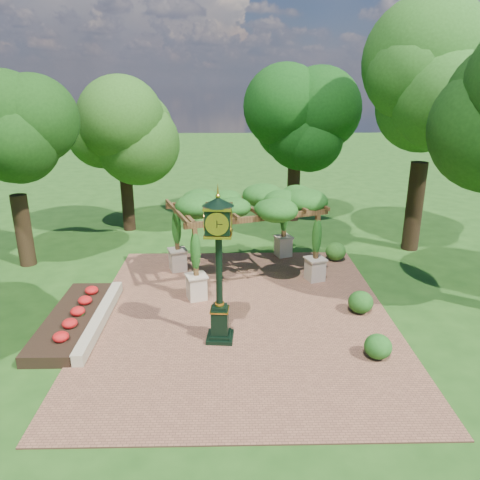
{
  "coord_description": "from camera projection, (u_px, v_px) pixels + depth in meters",
  "views": [
    {
      "loc": [
        -0.33,
        -13.18,
        7.54
      ],
      "look_at": [
        0.0,
        2.5,
        2.2
      ],
      "focal_mm": 35.0,
      "sensor_mm": 36.0,
      "label": 1
    }
  ],
  "objects": [
    {
      "name": "tree_east_far",
      "position": [
        429.0,
        87.0,
        19.84
      ],
      "size": [
        5.12,
        5.12,
        10.61
      ],
      "color": "black",
      "rests_on": "ground"
    },
    {
      "name": "pergola",
      "position": [
        245.0,
        207.0,
        18.18
      ],
      "size": [
        6.46,
        5.15,
        3.54
      ],
      "rotation": [
        0.0,
        0.0,
        0.34
      ],
      "color": "beige",
      "rests_on": "brick_plaza"
    },
    {
      "name": "pedestal_clock",
      "position": [
        219.0,
        257.0,
        13.47
      ],
      "size": [
        0.96,
        0.96,
        4.56
      ],
      "rotation": [
        0.0,
        0.0,
        -0.08
      ],
      "color": "black",
      "rests_on": "brick_plaza"
    },
    {
      "name": "flower_bed",
      "position": [
        73.0,
        320.0,
        15.21
      ],
      "size": [
        1.5,
        5.0,
        0.36
      ],
      "primitive_type": "cube",
      "color": "red",
      "rests_on": "ground"
    },
    {
      "name": "border_wall",
      "position": [
        100.0,
        319.0,
        15.22
      ],
      "size": [
        0.35,
        5.0,
        0.4
      ],
      "primitive_type": "cube",
      "color": "#C6B793",
      "rests_on": "ground"
    },
    {
      "name": "tree_north",
      "position": [
        296.0,
        126.0,
        25.16
      ],
      "size": [
        4.47,
        4.47,
        7.62
      ],
      "color": "#2F1F13",
      "rests_on": "ground"
    },
    {
      "name": "tree_west_far",
      "position": [
        122.0,
        129.0,
        23.38
      ],
      "size": [
        3.86,
        3.86,
        7.67
      ],
      "color": "black",
      "rests_on": "ground"
    },
    {
      "name": "shrub_back",
      "position": [
        336.0,
        251.0,
        20.55
      ],
      "size": [
        1.17,
        1.17,
        0.8
      ],
      "primitive_type": "ellipsoid",
      "rotation": [
        0.0,
        0.0,
        0.42
      ],
      "color": "#2E661D",
      "rests_on": "brick_plaza"
    },
    {
      "name": "shrub_mid",
      "position": [
        361.0,
        302.0,
        15.88
      ],
      "size": [
        1.0,
        1.0,
        0.76
      ],
      "primitive_type": "ellipsoid",
      "rotation": [
        0.0,
        0.0,
        0.21
      ],
      "color": "#1C4E16",
      "rests_on": "brick_plaza"
    },
    {
      "name": "sundial",
      "position": [
        221.0,
        228.0,
        24.03
      ],
      "size": [
        0.51,
        0.51,
        0.91
      ],
      "rotation": [
        0.0,
        0.0,
        0.0
      ],
      "color": "#9B9C93",
      "rests_on": "ground"
    },
    {
      "name": "shrub_front",
      "position": [
        378.0,
        346.0,
        13.28
      ],
      "size": [
        0.89,
        0.89,
        0.7
      ],
      "primitive_type": "ellipsoid",
      "rotation": [
        0.0,
        0.0,
        0.14
      ],
      "color": "#1D5518",
      "rests_on": "brick_plaza"
    },
    {
      "name": "tree_west_near",
      "position": [
        9.0,
        137.0,
        18.53
      ],
      "size": [
        3.94,
        3.94,
        7.96
      ],
      "color": "#382616",
      "rests_on": "ground"
    },
    {
      "name": "ground",
      "position": [
        242.0,
        330.0,
        14.9
      ],
      "size": [
        120.0,
        120.0,
        0.0
      ],
      "primitive_type": "plane",
      "color": "#1E4714",
      "rests_on": "ground"
    },
    {
      "name": "brick_plaza",
      "position": [
        241.0,
        315.0,
        15.84
      ],
      "size": [
        10.0,
        12.0,
        0.04
      ],
      "primitive_type": "cube",
      "color": "brown",
      "rests_on": "ground"
    }
  ]
}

